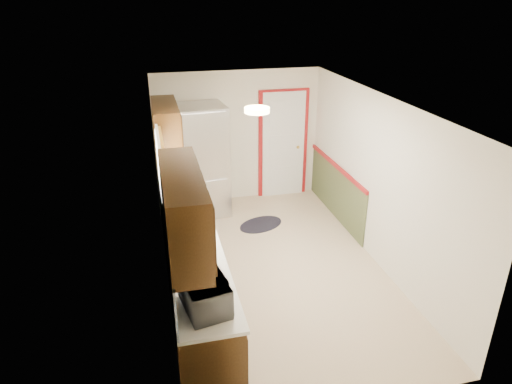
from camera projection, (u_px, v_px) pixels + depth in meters
room_shell at (275, 191)px, 6.09m from camera, size 3.20×5.20×2.52m
kitchen_run at (186, 238)px, 5.72m from camera, size 0.63×4.00×2.20m
back_wall_trim at (294, 154)px, 8.39m from camera, size 1.12×2.30×2.08m
ceiling_fixture at (257, 110)px, 5.37m from camera, size 0.30×0.30×0.06m
microwave at (205, 291)px, 4.18m from camera, size 0.41×0.61×0.38m
refrigerator at (202, 161)px, 7.85m from camera, size 0.87×0.84×1.93m
rug at (261, 224)px, 7.75m from camera, size 0.93×0.79×0.01m
cooktop at (182, 194)px, 6.60m from camera, size 0.54×0.65×0.02m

